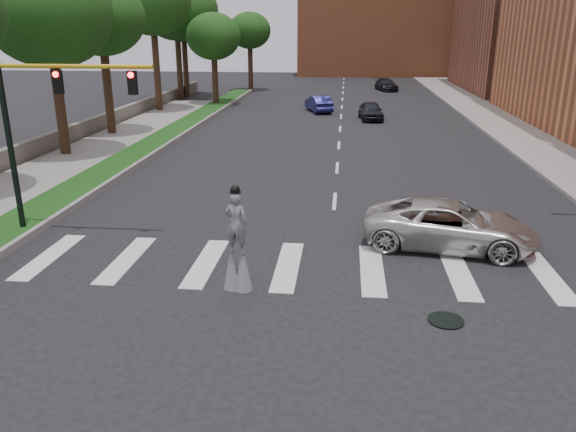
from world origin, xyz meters
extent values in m
plane|color=black|center=(0.00, 0.00, 0.00)|extent=(160.00, 160.00, 0.00)
cube|color=#143E11|center=(-11.50, 20.00, 0.12)|extent=(2.00, 60.00, 0.25)
cube|color=gray|center=(-10.45, 20.00, 0.14)|extent=(0.20, 60.00, 0.28)
cube|color=gray|center=(-14.50, 10.00, 0.09)|extent=(4.00, 60.00, 0.18)
cube|color=gray|center=(12.50, 25.00, 0.09)|extent=(5.00, 90.00, 0.18)
cube|color=#605B52|center=(-17.00, 22.00, 0.55)|extent=(0.50, 56.00, 1.10)
cylinder|color=black|center=(3.00, -2.00, 0.02)|extent=(0.90, 0.90, 0.04)
cube|color=#C4673D|center=(6.00, 78.00, 9.00)|extent=(26.00, 14.00, 18.00)
cylinder|color=black|center=(-11.00, 3.00, 3.10)|extent=(0.20, 0.20, 6.20)
cylinder|color=gold|center=(-8.40, 3.00, 5.80)|extent=(5.20, 0.14, 0.14)
cube|color=black|center=(-9.00, 3.00, 5.30)|extent=(0.28, 0.18, 0.75)
cylinder|color=#FF0C0C|center=(-9.00, 2.90, 5.55)|extent=(0.18, 0.06, 0.18)
cube|color=black|center=(-6.50, 3.00, 5.30)|extent=(0.28, 0.18, 0.75)
cylinder|color=#FF0C0C|center=(-6.50, 2.90, 5.55)|extent=(0.18, 0.06, 0.18)
cylinder|color=black|center=(-2.36, -0.73, 0.53)|extent=(0.07, 0.07, 1.06)
cylinder|color=black|center=(-2.68, -0.67, 0.53)|extent=(0.07, 0.07, 1.06)
cone|color=slate|center=(-2.36, -0.73, 0.67)|extent=(0.52, 0.52, 1.33)
cone|color=slate|center=(-2.68, -0.67, 0.67)|extent=(0.52, 0.52, 1.33)
imported|color=slate|center=(-2.52, -0.70, 1.95)|extent=(0.71, 0.54, 1.77)
sphere|color=black|center=(-2.52, -0.70, 2.89)|extent=(0.26, 0.26, 0.26)
cylinder|color=black|center=(-2.52, -0.70, 2.84)|extent=(0.34, 0.34, 0.02)
cube|color=yellow|center=(-2.49, -0.56, 2.43)|extent=(0.22, 0.05, 0.10)
imported|color=beige|center=(3.89, 3.14, 0.78)|extent=(5.93, 3.47, 1.55)
imported|color=black|center=(2.35, 30.58, 0.71)|extent=(2.07, 4.30, 1.42)
imported|color=navy|center=(-1.99, 34.59, 0.71)|extent=(2.77, 4.55, 1.42)
imported|color=black|center=(5.01, 52.88, 0.66)|extent=(2.86, 4.86, 1.32)
cylinder|color=black|center=(-15.47, 15.24, 3.03)|extent=(0.56, 0.56, 6.05)
ellipsoid|color=#133911|center=(-15.47, 15.24, 7.74)|extent=(6.75, 6.75, 5.73)
cylinder|color=black|center=(-15.46, 21.86, 3.10)|extent=(0.56, 0.56, 6.19)
ellipsoid|color=#133911|center=(-15.46, 21.86, 7.61)|extent=(5.66, 5.66, 4.81)
cylinder|color=black|center=(-15.80, 33.12, 3.72)|extent=(0.56, 0.56, 7.44)
ellipsoid|color=#133911|center=(-15.80, 33.12, 9.06)|extent=(6.45, 6.45, 5.48)
cylinder|color=black|center=(-16.48, 44.48, 3.42)|extent=(0.56, 0.56, 6.84)
ellipsoid|color=#133911|center=(-16.48, 44.48, 8.65)|extent=(7.27, 7.27, 6.18)
cylinder|color=black|center=(-11.93, 38.20, 2.49)|extent=(0.56, 0.56, 4.99)
ellipsoid|color=#133911|center=(-11.93, 38.20, 6.24)|extent=(5.01, 5.01, 4.25)
cylinder|color=black|center=(-10.75, 51.42, 2.75)|extent=(0.56, 0.56, 5.50)
ellipsoid|color=#133911|center=(-10.75, 51.42, 6.70)|extent=(4.79, 4.79, 4.07)
cylinder|color=black|center=(-16.30, 41.57, 3.44)|extent=(0.56, 0.56, 6.89)
ellipsoid|color=#133911|center=(-16.30, 41.57, 8.53)|extent=(6.57, 6.57, 5.58)
camera|label=1|loc=(0.32, -14.81, 6.97)|focal=35.00mm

